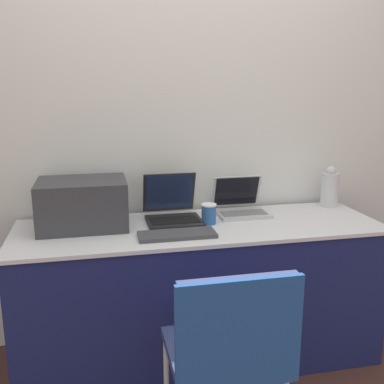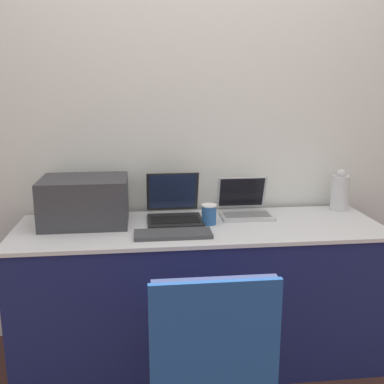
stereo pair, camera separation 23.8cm
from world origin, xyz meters
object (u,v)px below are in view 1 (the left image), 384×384
(chair, at_px, (230,343))
(external_keyboard, at_px, (177,235))
(laptop_left, at_px, (172,210))
(printer, at_px, (82,202))
(laptop_right, at_px, (241,205))
(coffee_cup, at_px, (209,214))
(metal_pitcher, at_px, (330,188))

(chair, bearing_deg, external_keyboard, 99.77)
(chair, bearing_deg, laptop_left, 94.87)
(printer, relative_size, laptop_left, 1.35)
(laptop_right, distance_m, chair, 1.03)
(external_keyboard, xyz_separation_m, chair, (0.10, -0.59, -0.26))
(printer, relative_size, laptop_right, 1.56)
(coffee_cup, height_order, metal_pitcher, metal_pitcher)
(coffee_cup, xyz_separation_m, chair, (-0.11, -0.77, -0.30))
(chair, bearing_deg, coffee_cup, 82.07)
(laptop_right, bearing_deg, coffee_cup, -146.26)
(laptop_right, relative_size, metal_pitcher, 1.17)
(external_keyboard, xyz_separation_m, coffee_cup, (0.21, 0.17, 0.05))
(laptop_right, relative_size, coffee_cup, 2.67)
(laptop_left, relative_size, coffee_cup, 3.08)
(laptop_left, xyz_separation_m, external_keyboard, (-0.03, -0.29, -0.05))
(laptop_right, distance_m, external_keyboard, 0.55)
(external_keyboard, xyz_separation_m, metal_pitcher, (1.04, 0.37, 0.10))
(printer, relative_size, external_keyboard, 1.18)
(coffee_cup, bearing_deg, laptop_left, 148.03)
(printer, distance_m, metal_pitcher, 1.50)
(metal_pitcher, bearing_deg, external_keyboard, -160.17)
(laptop_right, relative_size, chair, 0.34)
(printer, xyz_separation_m, coffee_cup, (0.67, -0.09, -0.08))
(coffee_cup, relative_size, chair, 0.13)
(printer, height_order, external_keyboard, printer)
(laptop_right, height_order, chair, laptop_right)
(laptop_right, relative_size, external_keyboard, 0.76)
(laptop_right, bearing_deg, laptop_left, -174.19)
(external_keyboard, bearing_deg, chair, -80.23)
(metal_pitcher, relative_size, chair, 0.29)
(metal_pitcher, height_order, chair, metal_pitcher)
(printer, bearing_deg, coffee_cup, -7.36)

